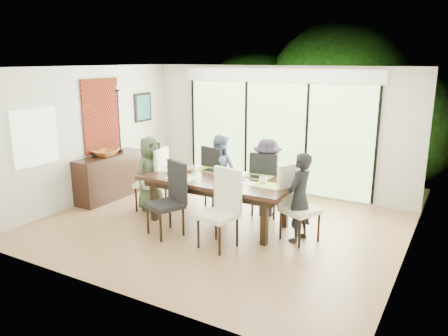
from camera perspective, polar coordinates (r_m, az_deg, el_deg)
The scene contains 62 objects.
floor at distance 7.64m, azimuth -0.94°, elevation -7.73°, with size 6.00×5.00×0.01m, color brown.
ceiling at distance 7.09m, azimuth -1.03°, elevation 13.05°, with size 6.00×5.00×0.01m, color white.
wall_back at distance 9.45m, azimuth 6.84°, elevation 4.97°, with size 6.00×0.02×2.70m, color beige.
wall_front at distance 5.31m, azimuth -14.96°, elevation -2.65°, with size 6.00×0.02×2.70m, color white.
wall_left at distance 9.13m, azimuth -17.50°, elevation 4.09°, with size 0.02×5.00×2.70m, color silver.
wall_right at distance 6.30m, azimuth 23.28°, elevation -0.71°, with size 0.02×5.00×2.70m, color silver.
glass_doors at distance 9.44m, azimuth 6.71°, elevation 4.04°, with size 4.20×0.02×2.30m, color #598C3F.
blinds_header at distance 9.29m, azimuth 6.92°, elevation 11.94°, with size 4.40×0.06×0.28m, color white.
mullion_a at distance 10.42m, azimuth -4.02°, elevation 5.05°, with size 0.05×0.04×2.30m, color black.
mullion_b at distance 9.72m, azimuth 2.89°, elevation 4.41°, with size 0.05×0.04×2.30m, color black.
mullion_c at distance 9.19m, azimuth 10.71°, elevation 3.61°, with size 0.05×0.04×2.30m, color black.
mullion_d at distance 8.84m, azimuth 19.31°, elevation 2.65°, with size 0.05×0.04×2.30m, color black.
side_window at distance 8.32m, azimuth -23.41°, elevation 3.70°, with size 0.02×0.90×1.00m, color #8CAD7F.
deck at distance 10.56m, azimuth 8.51°, elevation -1.90°, with size 6.00×1.80×0.10m, color brown.
rail_top at distance 11.15m, azimuth 10.13°, elevation 2.06°, with size 6.00×0.08×0.06m, color brown.
foliage_left at distance 12.60m, azimuth 4.09°, elevation 7.72°, with size 3.20×3.20×3.20m, color #14380F.
foliage_mid at distance 12.36m, azimuth 14.70°, elevation 8.86°, with size 4.00×4.00×4.00m, color #14380F.
foliage_right at distance 11.29m, azimuth 22.28°, elevation 5.04°, with size 2.80×2.80×2.80m, color #14380F.
foliage_far at distance 13.34m, azimuth 11.28°, elevation 8.62°, with size 3.60×3.60×3.60m, color #14380F.
table_top at distance 7.54m, azimuth -0.75°, elevation -1.55°, with size 2.67×1.22×0.07m, color black.
table_apron at distance 7.57m, azimuth -0.75°, elevation -2.28°, with size 2.45×1.00×0.11m, color black.
table_leg_fl at distance 7.91m, azimuth -9.11°, elevation -4.12°, with size 0.10×0.10×0.77m, color black.
table_leg_fr at distance 6.84m, azimuth 5.30°, elevation -6.98°, with size 0.10×0.10×0.77m, color black.
table_leg_bl at distance 8.57m, azimuth -5.52°, elevation -2.59°, with size 0.10×0.10×0.77m, color black.
table_leg_br at distance 7.58m, azimuth 8.01°, elevation -4.91°, with size 0.10×0.10×0.77m, color black.
chair_left_end at distance 8.42m, azimuth -9.58°, elevation -1.40°, with size 0.51×0.51×1.22m, color white, non-canonical shape.
chair_right_end at distance 6.99m, azimuth 9.96°, elevation -4.67°, with size 0.51×0.51×1.22m, color white, non-canonical shape.
chair_far_left at distance 8.52m, azimuth -0.46°, elevation -1.03°, with size 0.51×0.51×1.22m, color black, non-canonical shape.
chair_far_right at distance 8.08m, azimuth 5.69°, elevation -1.94°, with size 0.51×0.51×1.22m, color black, non-canonical shape.
chair_near_left at distance 7.17m, azimuth -7.74°, elevation -4.09°, with size 0.51×0.51×1.22m, color black, non-canonical shape.
chair_near_right at distance 6.64m, azimuth -0.83°, elevation -5.47°, with size 0.51×0.51×1.22m, color white, non-canonical shape.
person_left_end at distance 8.38m, azimuth -9.50°, elevation -0.72°, with size 0.67×0.42×1.44m, color #415538.
person_right_end at distance 6.96m, azimuth 9.84°, elevation -3.82°, with size 0.67×0.42×1.44m, color black.
person_far_left at distance 8.47m, azimuth -0.53°, elevation -0.37°, with size 0.67×0.42×1.44m, color slate.
person_far_right at distance 8.03m, azimuth 5.65°, elevation -1.25°, with size 0.67×0.42×1.44m, color #2A2131.
placemat_left at distance 8.04m, azimuth -6.60°, elevation -0.38°, with size 0.49×0.36×0.01m, color #89B942.
placemat_right at distance 7.11m, azimuth 5.87°, elevation -2.29°, with size 0.49×0.36×0.01m, color #9FC044.
placemat_far_l at distance 8.08m, azimuth -2.06°, elevation -0.21°, with size 0.49×0.36×0.01m, color #A5B741.
placemat_far_r at distance 7.62m, azimuth 4.35°, elevation -1.13°, with size 0.49×0.36×0.01m, color #7DBB42.
placemat_paper at distance 7.57m, azimuth -5.49°, elevation -1.25°, with size 0.49×0.36×0.01m, color white.
tablet_far_l at distance 7.99m, azimuth -1.64°, elevation -0.30°, with size 0.29×0.20×0.01m, color black.
tablet_far_r at distance 7.60m, azimuth 3.84°, elevation -1.10°, with size 0.27×0.19×0.01m, color black.
papers at distance 7.17m, azimuth 3.88°, elevation -2.12°, with size 0.33×0.24×0.00m, color white.
platter_base at distance 7.57m, azimuth -5.50°, elevation -1.13°, with size 0.29×0.29×0.03m, color white.
platter_snacks at distance 7.57m, azimuth -5.50°, elevation -0.98°, with size 0.22×0.22×0.02m, color orange.
vase at distance 7.53m, azimuth -0.23°, elevation -0.78°, with size 0.09×0.09×0.13m, color silver.
hyacinth_stems at distance 7.50m, azimuth -0.23°, elevation 0.21°, with size 0.04×0.04×0.18m, color #337226.
hyacinth_blooms at distance 7.47m, azimuth -0.23°, elevation 1.03°, with size 0.12×0.12×0.12m, color #4F66C7.
laptop at distance 7.90m, azimuth -6.44°, elevation -0.55°, with size 0.37×0.24×0.03m, color silver.
cup_a at distance 8.00m, azimuth -4.53°, elevation -0.03°, with size 0.14×0.14×0.11m, color white.
cup_b at distance 7.36m, azimuth -0.14°, elevation -1.26°, with size 0.11×0.11×0.10m, color white.
cup_c at distance 7.25m, azimuth 5.12°, elevation -1.55°, with size 0.14×0.14×0.11m, color white.
book at distance 7.45m, azimuth 1.10°, elevation -1.40°, with size 0.18×0.25×0.02m, color white.
sideboard at distance 9.36m, azimuth -14.61°, elevation -1.09°, with size 0.46×1.62×0.91m, color black.
bowl at distance 9.17m, azimuth -15.24°, elevation 1.88°, with size 0.48×0.48×0.12m, color #9A5021.
candlestick_base at distance 9.49m, azimuth -13.33°, elevation 2.17°, with size 0.10×0.10×0.04m, color black.
candlestick_shaft at distance 9.39m, azimuth -13.55°, elevation 5.99°, with size 0.02×0.02×1.27m, color black.
candlestick_pan at distance 9.32m, azimuth -13.77°, elevation 9.82°, with size 0.10×0.10×0.03m, color black.
candle at distance 9.32m, azimuth -13.79°, elevation 10.19°, with size 0.04×0.04×0.10m, color silver.
tapestry at distance 9.32m, azimuth -15.69°, elevation 6.59°, with size 0.02×1.00×1.50m, color maroon.
art_frame at distance 10.26m, azimuth -10.54°, elevation 7.81°, with size 0.03×0.55×0.65m, color black.
art_canvas at distance 10.25m, azimuth -10.45°, elevation 7.80°, with size 0.01×0.45×0.55m, color #1A5652.
Camera 1 is at (3.62, -6.09, 2.84)m, focal length 35.00 mm.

